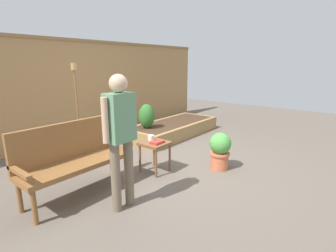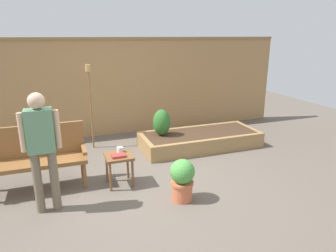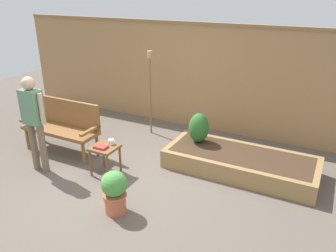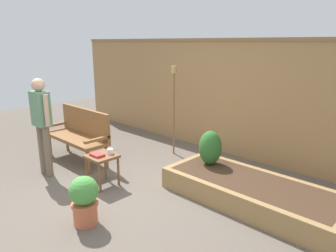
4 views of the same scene
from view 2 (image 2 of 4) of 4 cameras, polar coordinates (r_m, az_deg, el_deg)
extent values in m
plane|color=#60564C|center=(4.81, -5.30, -10.61)|extent=(14.00, 14.00, 0.00)
cube|color=#A37A4C|center=(6.92, -11.13, 6.82)|extent=(8.40, 0.10, 2.10)
cube|color=olive|center=(6.83, -11.65, 15.78)|extent=(8.40, 0.14, 0.06)
cylinder|color=brown|center=(5.07, -15.74, -7.23)|extent=(0.06, 0.06, 0.40)
cylinder|color=brown|center=(4.74, -15.37, -8.92)|extent=(0.06, 0.06, 0.40)
cube|color=brown|center=(4.83, -23.63, -6.32)|extent=(1.44, 0.48, 0.06)
cube|color=brown|center=(4.93, -23.87, -2.51)|extent=(1.44, 0.06, 0.48)
cube|color=brown|center=(4.77, -15.54, -4.07)|extent=(0.06, 0.48, 0.04)
cylinder|color=brown|center=(4.90, -7.56, -7.32)|extent=(0.04, 0.04, 0.44)
cylinder|color=brown|center=(4.61, -6.64, -8.91)|extent=(0.04, 0.04, 0.44)
cylinder|color=brown|center=(4.85, -11.40, -7.79)|extent=(0.04, 0.04, 0.44)
cylinder|color=brown|center=(4.55, -10.74, -9.44)|extent=(0.04, 0.04, 0.44)
cube|color=brown|center=(4.63, -9.22, -5.65)|extent=(0.40, 0.40, 0.04)
cylinder|color=white|center=(4.72, -9.00, -4.39)|extent=(0.09, 0.09, 0.08)
torus|color=white|center=(4.73, -8.39, -4.32)|extent=(0.06, 0.01, 0.06)
cube|color=#B2332D|center=(4.55, -9.29, -5.53)|extent=(0.21, 0.15, 0.04)
cylinder|color=#C66642|center=(4.31, 2.66, -12.23)|extent=(0.28, 0.28, 0.24)
cylinder|color=#C66642|center=(4.24, 2.69, -10.60)|extent=(0.31, 0.31, 0.04)
sphere|color=#4C9942|center=(4.17, 2.72, -8.52)|extent=(0.34, 0.34, 0.34)
cube|color=#997547|center=(5.88, 7.94, -3.90)|extent=(2.40, 0.09, 0.30)
cube|color=#997547|center=(6.65, 4.30, -1.32)|extent=(2.40, 0.09, 0.30)
cube|color=#997547|center=(5.87, -4.23, -3.81)|extent=(0.09, 0.82, 0.30)
cube|color=#997547|center=(6.82, 14.77, -1.36)|extent=(0.09, 0.82, 0.30)
cube|color=#422D1E|center=(6.26, 6.00, -2.53)|extent=(2.22, 0.82, 0.30)
cylinder|color=brown|center=(6.01, -1.18, -1.44)|extent=(0.04, 0.04, 0.06)
ellipsoid|color=#2D6628|center=(5.94, -1.19, 0.67)|extent=(0.34, 0.34, 0.52)
cylinder|color=brown|center=(6.17, -14.22, 2.78)|extent=(0.03, 0.03, 1.54)
cylinder|color=#AD894C|center=(6.03, -14.79, 10.49)|extent=(0.10, 0.10, 0.13)
cylinder|color=#70604C|center=(4.23, -20.49, -9.52)|extent=(0.11, 0.11, 0.82)
cylinder|color=#70604C|center=(4.24, -23.21, -9.76)|extent=(0.11, 0.11, 0.82)
cube|color=#5B8966|center=(3.99, -22.90, -0.83)|extent=(0.32, 0.20, 0.54)
cylinder|color=tan|center=(3.99, -20.04, -0.55)|extent=(0.07, 0.07, 0.49)
cylinder|color=tan|center=(4.01, -25.74, -1.11)|extent=(0.07, 0.07, 0.49)
sphere|color=tan|center=(3.91, -23.51, 4.35)|extent=(0.20, 0.20, 0.20)
camera|label=1|loc=(2.74, -68.88, -5.37)|focal=27.61mm
camera|label=3|loc=(3.88, 66.11, 15.64)|focal=36.12mm
camera|label=4|loc=(4.81, 49.52, 9.65)|focal=33.69mm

